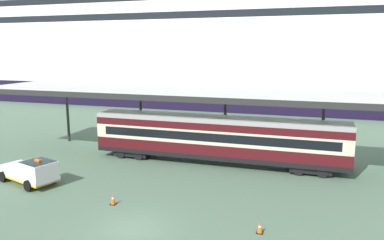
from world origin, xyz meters
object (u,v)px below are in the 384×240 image
(cruise_ship, at_px, (337,17))
(traffic_cone_mid, at_px, (113,199))
(train_carriage, at_px, (217,138))
(traffic_cone_near, at_px, (260,227))
(service_truck, at_px, (31,171))

(cruise_ship, bearing_deg, traffic_cone_mid, -106.14)
(train_carriage, height_order, traffic_cone_near, train_carriage)
(train_carriage, xyz_separation_m, traffic_cone_near, (5.40, -11.65, -1.99))
(traffic_cone_near, height_order, traffic_cone_mid, traffic_cone_mid)
(train_carriage, height_order, service_truck, train_carriage)
(traffic_cone_near, xyz_separation_m, traffic_cone_mid, (-9.48, 0.97, 0.05))
(cruise_ship, relative_size, service_truck, 31.57)
(service_truck, distance_m, traffic_cone_near, 17.28)
(traffic_cone_near, bearing_deg, service_truck, 171.73)
(cruise_ship, xyz_separation_m, traffic_cone_mid, (-14.77, -51.04, -14.91))
(cruise_ship, relative_size, traffic_cone_near, 271.53)
(traffic_cone_mid, bearing_deg, train_carriage, 69.08)
(cruise_ship, xyz_separation_m, service_truck, (-22.37, -49.53, -14.29))
(cruise_ship, distance_m, traffic_cone_near, 54.38)
(traffic_cone_mid, bearing_deg, service_truck, 168.72)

